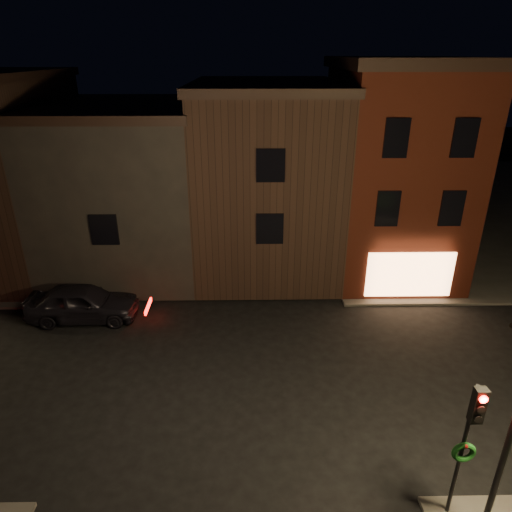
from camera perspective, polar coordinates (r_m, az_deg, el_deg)
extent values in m
plane|color=black|center=(17.14, -2.79, -15.00)|extent=(120.00, 120.00, 0.00)
cube|color=#2D2B28|center=(40.01, 28.28, 5.63)|extent=(30.00, 30.00, 0.12)
cube|color=#43150C|center=(24.63, 16.85, 9.75)|extent=(6.00, 8.00, 10.00)
cube|color=black|center=(23.97, 18.46, 21.96)|extent=(6.50, 8.50, 0.50)
cube|color=#FFB172|center=(22.23, 18.65, -2.22)|extent=(4.00, 0.12, 2.20)
cube|color=black|center=(24.60, 1.24, 9.55)|extent=(7.00, 10.00, 9.00)
cube|color=black|center=(23.86, 1.34, 20.54)|extent=(7.30, 10.30, 0.40)
cube|color=black|center=(25.51, -15.44, 8.06)|extent=(7.50, 10.00, 8.00)
cube|color=black|center=(24.75, -16.55, 17.42)|extent=(7.80, 10.30, 0.40)
cylinder|color=black|center=(11.99, 29.07, -19.48)|extent=(0.14, 0.14, 6.00)
cylinder|color=black|center=(12.76, 24.28, -21.47)|extent=(0.10, 0.10, 4.00)
cube|color=black|center=(11.61, 26.02, -16.43)|extent=(0.28, 0.22, 0.90)
cylinder|color=#FF0C07|center=(11.36, 26.54, -15.71)|extent=(0.18, 0.06, 0.18)
cylinder|color=black|center=(11.53, 26.28, -16.80)|extent=(0.18, 0.06, 0.18)
cylinder|color=black|center=(11.71, 26.02, -17.85)|extent=(0.18, 0.06, 0.18)
torus|color=#0C380F|center=(12.64, 24.53, -21.42)|extent=(0.58, 0.14, 0.58)
sphere|color=#990C0C|center=(12.48, 24.75, -20.76)|extent=(0.12, 0.12, 0.12)
imported|color=black|center=(21.40, -20.84, -5.47)|extent=(4.78, 1.99, 1.62)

